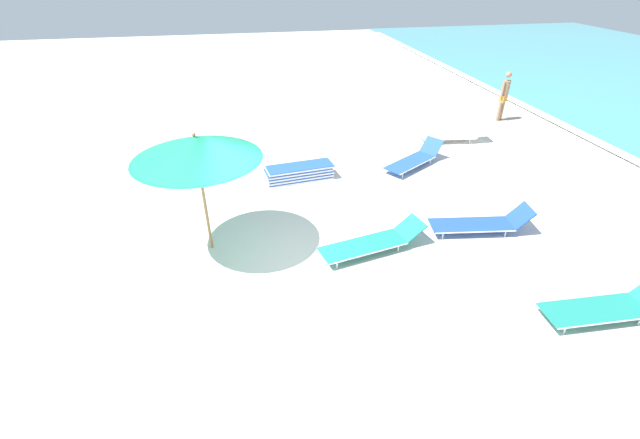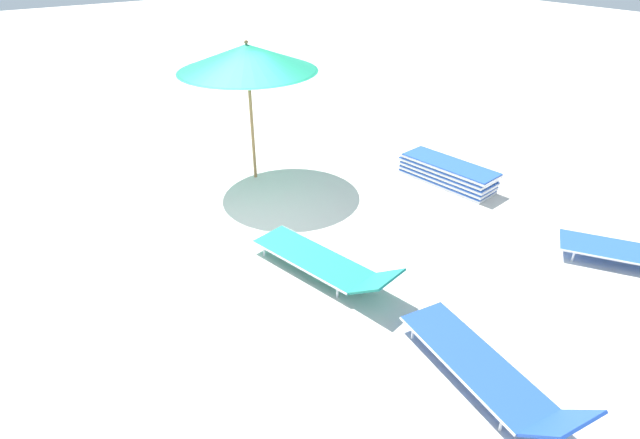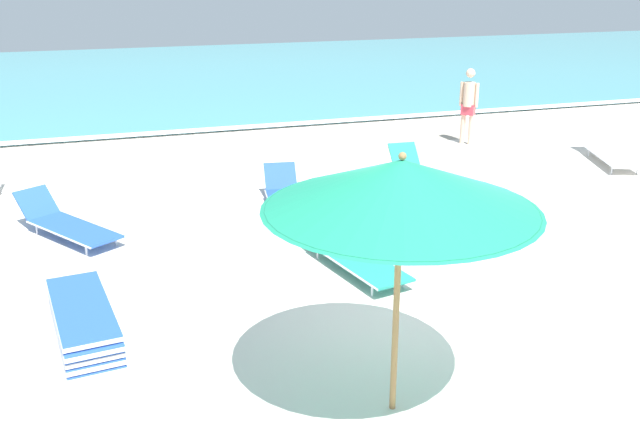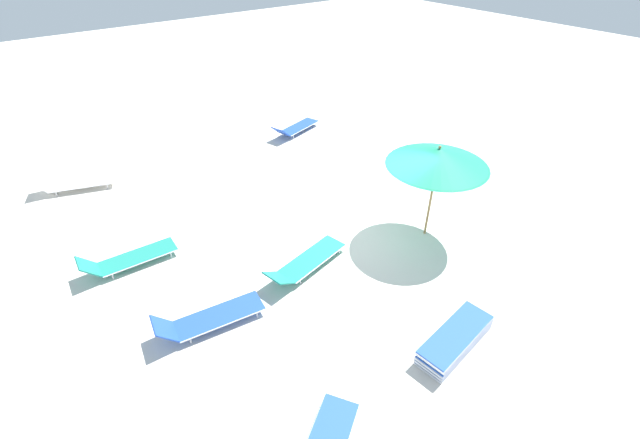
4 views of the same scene
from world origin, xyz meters
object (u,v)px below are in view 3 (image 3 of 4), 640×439
sun_lounger_under_umbrella (286,199)px  beachgoer_wading_adult (469,102)px  lounger_stack (84,322)px  sun_lounger_near_water_right (420,173)px  beach_umbrella (401,186)px  sun_lounger_mid_beach_pair_a (66,223)px  sun_lounger_mid_beach_solo (350,253)px  sun_lounger_beside_umbrella (609,152)px

sun_lounger_under_umbrella → beachgoer_wading_adult: 6.31m
lounger_stack → sun_lounger_near_water_right: 7.57m
beach_umbrella → lounger_stack: 4.17m
sun_lounger_near_water_right → sun_lounger_mid_beach_pair_a: size_ratio=1.03×
sun_lounger_under_umbrella → beachgoer_wading_adult: (5.30, 3.33, 0.78)m
lounger_stack → sun_lounger_mid_beach_pair_a: (-0.23, 3.46, 0.01)m
lounger_stack → sun_lounger_mid_beach_solo: size_ratio=0.83×
sun_lounger_mid_beach_pair_a → lounger_stack: bearing=-118.9°
sun_lounger_under_umbrella → sun_lounger_mid_beach_solo: sun_lounger_under_umbrella is taller
beachgoer_wading_adult → lounger_stack: bearing=87.8°
beachgoer_wading_adult → sun_lounger_under_umbrella: bearing=81.4°
sun_lounger_under_umbrella → sun_lounger_beside_umbrella: (7.43, 0.97, 0.00)m
beach_umbrella → beachgoer_wading_adult: 11.00m
sun_lounger_beside_umbrella → sun_lounger_under_umbrella: bearing=-153.5°
sun_lounger_under_umbrella → sun_lounger_beside_umbrella: 7.49m
sun_lounger_mid_beach_pair_a → sun_lounger_under_umbrella: bearing=-30.9°
lounger_stack → sun_lounger_beside_umbrella: size_ratio=0.87×
sun_lounger_beside_umbrella → beachgoer_wading_adult: size_ratio=1.28×
lounger_stack → sun_lounger_beside_umbrella: bearing=15.7°
sun_lounger_mid_beach_pair_a → beachgoer_wading_adult: (8.89, 3.45, 0.78)m
sun_lounger_beside_umbrella → beachgoer_wading_adult: 3.27m
beach_umbrella → beachgoer_wading_adult: bearing=57.6°
sun_lounger_near_water_right → lounger_stack: bearing=-142.6°
sun_lounger_under_umbrella → sun_lounger_near_water_right: (2.87, 0.73, -0.00)m
lounger_stack → beachgoer_wading_adult: size_ratio=1.11×
lounger_stack → sun_lounger_mid_beach_solo: sun_lounger_mid_beach_solo is taller
beach_umbrella → sun_lounger_mid_beach_solo: (0.78, 3.31, -2.04)m
beach_umbrella → lounger_stack: beach_umbrella is taller
sun_lounger_under_umbrella → beachgoer_wading_adult: size_ratio=1.27×
sun_lounger_near_water_right → beachgoer_wading_adult: bearing=49.6°
sun_lounger_mid_beach_solo → sun_lounger_near_water_right: bearing=39.4°
lounger_stack → sun_lounger_near_water_right: bearing=27.5°
lounger_stack → beach_umbrella: bearing=-46.7°
sun_lounger_beside_umbrella → sun_lounger_near_water_right: bearing=-157.9°
beach_umbrella → sun_lounger_near_water_right: (3.42, 6.62, -2.03)m
beachgoer_wading_adult → sun_lounger_beside_umbrella: bearing=-178.8°
sun_lounger_near_water_right → beach_umbrella: bearing=-114.6°
lounger_stack → sun_lounger_beside_umbrella: 11.71m
lounger_stack → sun_lounger_mid_beach_solo: bearing=8.3°
sun_lounger_near_water_right → beachgoer_wading_adult: (2.44, 2.60, 0.78)m
sun_lounger_beside_umbrella → sun_lounger_mid_beach_pair_a: bearing=-155.3°
beach_umbrella → sun_lounger_beside_umbrella: bearing=40.7°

